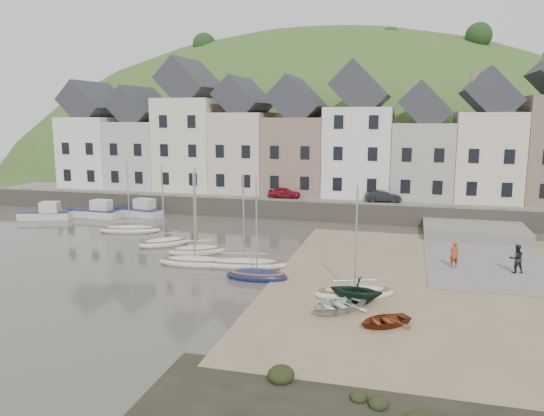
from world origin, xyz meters
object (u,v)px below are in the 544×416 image
(sailboat_0, at_px, (130,229))
(car_right, at_px, (383,196))
(car_left, at_px, (284,193))
(rowboat_green, at_px, (356,290))
(person_red, at_px, (454,254))
(person_dark, at_px, (516,259))
(rowboat_white, at_px, (337,305))
(rowboat_red, at_px, (384,320))

(sailboat_0, distance_m, car_right, 23.40)
(car_left, bearing_deg, car_right, -93.29)
(car_right, bearing_deg, sailboat_0, 110.27)
(sailboat_0, relative_size, rowboat_green, 2.33)
(car_left, height_order, car_right, car_right)
(person_red, distance_m, car_left, 21.82)
(car_left, bearing_deg, person_dark, -134.15)
(rowboat_white, bearing_deg, rowboat_red, 15.10)
(car_left, xyz_separation_m, car_right, (9.65, 0.00, 0.01))
(rowboat_red, bearing_deg, rowboat_white, -154.74)
(rowboat_white, xyz_separation_m, car_right, (0.86, 25.28, 1.77))
(rowboat_white, distance_m, car_right, 25.36)
(sailboat_0, xyz_separation_m, car_right, (20.21, 11.63, 1.89))
(person_red, xyz_separation_m, car_left, (-14.99, 15.81, 1.18))
(rowboat_red, distance_m, car_left, 28.86)
(person_dark, distance_m, car_right, 18.48)
(rowboat_white, distance_m, rowboat_red, 2.70)
(rowboat_green, bearing_deg, car_left, -152.65)
(rowboat_red, xyz_separation_m, person_dark, (7.45, 10.44, 0.69))
(sailboat_0, relative_size, car_right, 1.89)
(person_dark, height_order, car_right, car_right)
(rowboat_red, bearing_deg, person_red, 123.78)
(rowboat_red, height_order, person_dark, person_dark)
(rowboat_white, bearing_deg, person_red, 99.99)
(sailboat_0, bearing_deg, rowboat_white, -35.20)
(rowboat_red, distance_m, person_dark, 12.84)
(person_dark, bearing_deg, car_right, -74.96)
(rowboat_white, relative_size, person_red, 1.86)
(rowboat_white, bearing_deg, sailboat_0, -172.00)
(rowboat_white, height_order, rowboat_green, rowboat_green)
(rowboat_red, relative_size, car_right, 0.76)
(rowboat_green, relative_size, car_left, 0.85)
(rowboat_white, bearing_deg, car_left, 152.38)
(rowboat_white, relative_size, car_right, 0.94)
(rowboat_green, height_order, rowboat_red, rowboat_green)
(rowboat_red, distance_m, car_right, 26.66)
(sailboat_0, xyz_separation_m, person_dark, (29.19, -4.48, 0.76))
(rowboat_green, relative_size, rowboat_red, 1.06)
(rowboat_red, xyz_separation_m, car_right, (-1.52, 26.55, 1.83))
(rowboat_white, xyz_separation_m, person_dark, (9.83, 9.17, 0.63))
(car_left, bearing_deg, rowboat_red, -160.47)
(sailboat_0, height_order, rowboat_white, sailboat_0)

